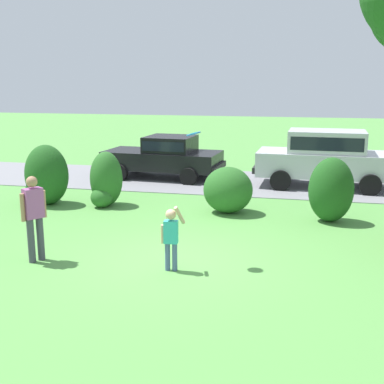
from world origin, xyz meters
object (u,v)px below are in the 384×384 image
(parked_sedan, at_px, (165,155))
(frisbee, at_px, (193,134))
(child_thrower, at_px, (171,235))
(parked_suv, at_px, (326,156))
(adult_onlooker, at_px, (34,214))

(parked_sedan, height_order, frisbee, frisbee)
(child_thrower, bearing_deg, parked_suv, 69.58)
(child_thrower, height_order, frisbee, frisbee)
(frisbee, xyz_separation_m, adult_onlooker, (-3.09, -0.65, -1.59))
(parked_suv, relative_size, frisbee, 17.01)
(parked_suv, height_order, frisbee, frisbee)
(parked_suv, bearing_deg, frisbee, -109.79)
(parked_sedan, height_order, child_thrower, parked_sedan)
(parked_sedan, xyz_separation_m, frisbee, (2.86, -8.27, 1.72))
(parked_sedan, height_order, parked_suv, parked_suv)
(parked_suv, bearing_deg, child_thrower, -110.42)
(adult_onlooker, bearing_deg, child_thrower, 1.70)
(parked_sedan, bearing_deg, adult_onlooker, -91.47)
(child_thrower, xyz_separation_m, frisbee, (0.31, 0.57, 1.85))
(parked_suv, height_order, child_thrower, parked_suv)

